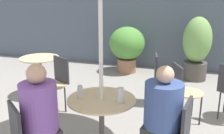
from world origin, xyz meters
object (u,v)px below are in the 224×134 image
Objects in this scene: cafe_table_far at (40,67)px; bistro_chair_1 at (175,132)px; beer_glass_0 at (80,92)px; seated_person_0 at (41,114)px; potted_plant_0 at (127,46)px; beer_glass_1 at (120,95)px; cafe_table_near at (102,112)px; potted_plant_1 at (197,47)px; bistro_chair_4 at (57,79)px; seated_person_1 at (161,113)px; bistro_chair_5 at (161,75)px; bistro_chair_2 at (183,88)px.

cafe_table_far is 2.94m from bistro_chair_1.
seated_person_0 is at bearing -113.43° from beer_glass_0.
bistro_chair_1 is 6.03× the size of beer_glass_0.
seated_person_0 is 1.14× the size of potted_plant_0.
beer_glass_0 is 0.46m from beer_glass_1.
cafe_table_near is 0.69m from seated_person_0.
potted_plant_0 reaches higher than beer_glass_1.
potted_plant_1 reaches higher than cafe_table_near.
bistro_chair_1 is 2.20m from bistro_chair_4.
beer_glass_0 reaches higher than bistro_chair_4.
bistro_chair_4 is 0.73× the size of seated_person_1.
beer_glass_1 reaches higher than bistro_chair_4.
bistro_chair_1 reaches higher than cafe_table_near.
bistro_chair_4 is at bearing -132.82° from potted_plant_1.
cafe_table_far is at bearing 139.12° from cafe_table_near.
seated_person_0 reaches higher than bistro_chair_4.
beer_glass_0 is at bearing -167.44° from cafe_table_near.
seated_person_0 reaches higher than bistro_chair_5.
seated_person_0 is at bearing -39.41° from bistro_chair_4.
beer_glass_0 is at bearing -85.11° from bistro_chair_1.
bistro_chair_5 is at bearing -159.61° from bistro_chair_1.
bistro_chair_2 is 1.63m from beer_glass_0.
beer_glass_1 is (0.46, -0.00, 0.01)m from beer_glass_0.
potted_plant_0 is at bearing -149.28° from bistro_chair_1.
bistro_chair_2 and bistro_chair_4 have the same top height.
bistro_chair_5 is 0.81× the size of potted_plant_0.
seated_person_0 is (-1.24, -0.38, 0.20)m from bistro_chair_1.
seated_person_0 reaches higher than cafe_table_near.
seated_person_1 is at bearing -8.14° from beer_glass_1.
bistro_chair_5 is 0.64× the size of potted_plant_1.
cafe_table_near is 3.41m from potted_plant_1.
cafe_table_near is 0.87× the size of bistro_chair_4.
potted_plant_1 is (1.55, -0.09, 0.08)m from potted_plant_0.
potted_plant_1 is at bearing -176.39° from seated_person_1.
potted_plant_1 is (1.25, 3.30, -0.08)m from beer_glass_0.
bistro_chair_1 is 1.00× the size of bistro_chair_5.
cafe_table_near is 0.56× the size of potted_plant_1.
cafe_table_far is 2.15m from bistro_chair_5.
beer_glass_0 is (0.85, -1.03, 0.27)m from bistro_chair_4.
seated_person_0 is 0.81m from beer_glass_1.
bistro_chair_2 is (2.50, -0.28, -0.03)m from cafe_table_far.
bistro_chair_4 is (0.58, -0.47, -0.03)m from cafe_table_far.
seated_person_1 is (1.75, -1.09, 0.18)m from bistro_chair_4.
seated_person_1 is at bearing -90.00° from bistro_chair_1.
potted_plant_0 is (-0.09, 3.86, -0.09)m from seated_person_0.
bistro_chair_2 is 0.64× the size of potted_plant_1.
potted_plant_1 is (0.80, 3.30, -0.09)m from beer_glass_1.
bistro_chair_1 is 0.65m from beer_glass_1.
cafe_table_far is 2.22m from potted_plant_0.
cafe_table_far is 0.54× the size of potted_plant_1.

